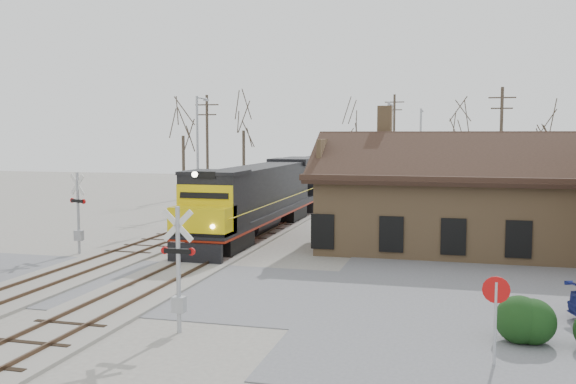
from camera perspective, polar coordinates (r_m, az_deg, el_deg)
name	(u,v)px	position (r m, az deg, el deg)	size (l,w,h in m)	color
ground	(154,285)	(27.52, -11.82, -8.12)	(140.00, 140.00, 0.00)	#9D988E
road	(154,285)	(27.52, -11.82, -8.09)	(60.00, 9.00, 0.03)	#5D5D62
track_main	(261,231)	(41.22, -2.44, -3.50)	(3.40, 90.00, 0.24)	#9D988E
track_siding	(196,229)	(42.76, -8.22, -3.24)	(3.40, 90.00, 0.24)	#9D988E
depot	(454,205)	(36.13, 14.55, -1.14)	(15.20, 9.31, 7.90)	#99764F
locomotive_lead	(254,198)	(39.72, -3.00, -0.53)	(2.99, 20.04, 4.45)	black
locomotive_trailing	(322,177)	(59.33, 3.00, 1.35)	(2.99, 20.04, 4.21)	black
crossbuck_near	(178,274)	(20.61, -9.71, -7.17)	(1.15, 0.30, 4.03)	#A5A8AD
crossbuck_far	(78,216)	(35.36, -18.14, -2.04)	(1.17, 0.51, 4.29)	#A5A8AD
do_not_enter_sign	(496,305)	(18.36, 17.98, -9.51)	(0.74, 0.10, 2.47)	#A5A8AD
hedge_a	(519,320)	(20.78, 19.88, -10.62)	(1.45, 1.45, 1.45)	black
hedge_b	(533,322)	(20.84, 20.92, -10.71)	(1.38, 1.38, 1.38)	black
streetlight_a	(198,152)	(45.80, -7.98, 3.52)	(0.25, 2.04, 8.94)	#A5A8AD
streetlight_b	(388,157)	(44.28, 8.90, 3.14)	(0.25, 2.04, 8.45)	#A5A8AD
streetlight_c	(420,152)	(56.83, 11.69, 3.54)	(0.25, 2.04, 8.48)	#A5A8AD
utility_pole_a	(207,150)	(53.02, -7.18, 3.69)	(2.00, 0.24, 9.46)	#382D23
utility_pole_b	(394,142)	(68.04, 9.40, 4.38)	(2.00, 0.24, 10.40)	#382D23
utility_pole_c	(501,149)	(51.28, 18.38, 3.63)	(2.00, 0.24, 9.82)	#382D23
tree_a	(183,125)	(62.90, -9.32, 5.88)	(4.09, 4.09, 10.03)	#382D23
tree_b	(243,120)	(64.97, -3.98, 6.44)	(4.44, 4.44, 10.87)	#382D23
tree_c	(350,124)	(71.24, 5.53, 6.03)	(4.24, 4.24, 10.39)	#382D23
tree_d	(459,122)	(63.17, 14.98, 6.07)	(4.29, 4.29, 10.50)	#382D23
tree_e	(545,135)	(63.33, 21.91, 4.72)	(3.56, 3.56, 8.73)	#382D23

